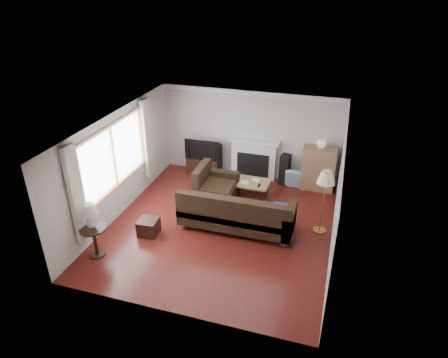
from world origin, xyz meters
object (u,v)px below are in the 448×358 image
(coffee_table, at_px, (245,189))
(side_table, at_px, (95,241))
(sectional_sofa, at_px, (237,211))
(bookshelf, at_px, (318,169))
(tv_stand, at_px, (204,166))
(floor_lamp, at_px, (323,202))

(coffee_table, relative_size, side_table, 1.79)
(sectional_sofa, distance_m, coffee_table, 1.45)
(bookshelf, bearing_deg, tv_stand, -179.77)
(coffee_table, bearing_deg, tv_stand, 147.31)
(tv_stand, bearing_deg, coffee_table, -33.52)
(coffee_table, bearing_deg, sectional_sofa, -82.73)
(coffee_table, xyz_separation_m, side_table, (-2.36, -3.24, 0.10))
(bookshelf, xyz_separation_m, floor_lamp, (0.27, -2.01, 0.16))
(coffee_table, bearing_deg, side_table, -125.26)
(bookshelf, height_order, side_table, bookshelf)
(bookshelf, height_order, coffee_table, bookshelf)
(tv_stand, height_order, side_table, side_table)
(bookshelf, distance_m, sectional_sofa, 2.90)
(floor_lamp, distance_m, side_table, 4.93)
(bookshelf, height_order, sectional_sofa, bookshelf)
(coffee_table, xyz_separation_m, floor_lamp, (2.01, -1.00, 0.52))
(tv_stand, bearing_deg, sectional_sofa, -55.47)
(sectional_sofa, height_order, floor_lamp, floor_lamp)
(tv_stand, xyz_separation_m, floor_lamp, (3.51, -2.00, 0.52))
(floor_lamp, bearing_deg, tv_stand, 150.35)
(tv_stand, height_order, bookshelf, bookshelf)
(sectional_sofa, xyz_separation_m, side_table, (-2.53, -1.82, -0.11))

